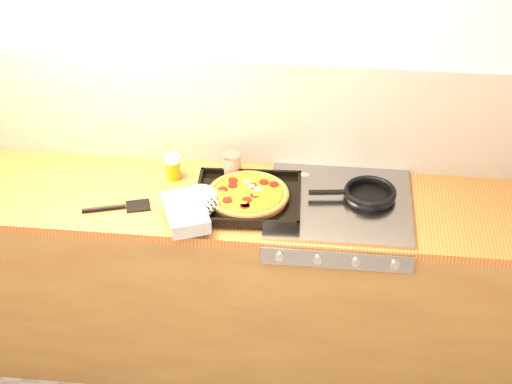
# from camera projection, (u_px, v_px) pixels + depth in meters

# --- Properties ---
(room_shell) EXTENTS (3.20, 3.20, 3.20)m
(room_shell) POSITION_uv_depth(u_px,v_px,m) (241.00, 114.00, 3.43)
(room_shell) COLOR white
(room_shell) RESTS_ON ground
(counter_run) EXTENTS (3.20, 0.62, 0.90)m
(counter_run) POSITION_uv_depth(u_px,v_px,m) (235.00, 279.00, 3.58)
(counter_run) COLOR brown
(counter_run) RESTS_ON ground
(stovetop) EXTENTS (0.60, 0.56, 0.02)m
(stovetop) POSITION_uv_depth(u_px,v_px,m) (339.00, 203.00, 3.29)
(stovetop) COLOR #96969B
(stovetop) RESTS_ON counter_run
(pizza_on_tray) EXTENTS (0.59, 0.53, 0.07)m
(pizza_on_tray) POSITION_uv_depth(u_px,v_px,m) (231.00, 199.00, 3.24)
(pizza_on_tray) COLOR black
(pizza_on_tray) RESTS_ON stovetop
(frying_pan) EXTENTS (0.38, 0.25, 0.04)m
(frying_pan) POSITION_uv_depth(u_px,v_px,m) (369.00, 193.00, 3.30)
(frying_pan) COLOR black
(frying_pan) RESTS_ON stovetop
(tomato_can) EXTENTS (0.09, 0.09, 0.12)m
(tomato_can) POSITION_uv_depth(u_px,v_px,m) (232.00, 166.00, 3.43)
(tomato_can) COLOR #980E0C
(tomato_can) RESTS_ON counter_run
(juice_glass) EXTENTS (0.07, 0.07, 0.11)m
(juice_glass) POSITION_uv_depth(u_px,v_px,m) (173.00, 167.00, 3.43)
(juice_glass) COLOR #C9790B
(juice_glass) RESTS_ON counter_run
(wooden_spoon) EXTENTS (0.30, 0.10, 0.02)m
(wooden_spoon) POSITION_uv_depth(u_px,v_px,m) (284.00, 177.00, 3.45)
(wooden_spoon) COLOR #A27B44
(wooden_spoon) RESTS_ON counter_run
(black_spatula) EXTENTS (0.28, 0.14, 0.02)m
(black_spatula) POSITION_uv_depth(u_px,v_px,m) (118.00, 207.00, 3.26)
(black_spatula) COLOR black
(black_spatula) RESTS_ON counter_run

